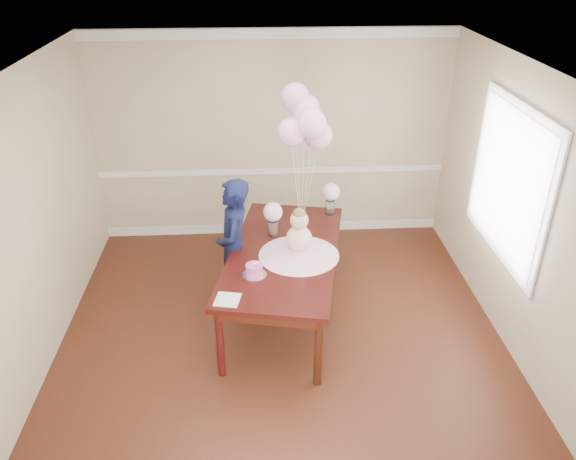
{
  "coord_description": "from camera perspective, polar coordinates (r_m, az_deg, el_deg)",
  "views": [
    {
      "loc": [
        -0.21,
        -4.36,
        3.72
      ],
      "look_at": [
        0.09,
        0.58,
        1.05
      ],
      "focal_mm": 35.0,
      "sensor_mm": 36.0,
      "label": 1
    }
  ],
  "objects": [
    {
      "name": "floor",
      "position": [
        5.74,
        -0.52,
        -12.09
      ],
      "size": [
        4.5,
        5.0,
        0.0
      ],
      "primitive_type": "cube",
      "color": "#35160D",
      "rests_on": "ground"
    },
    {
      "name": "ceiling",
      "position": [
        4.48,
        -0.67,
        15.18
      ],
      "size": [
        4.5,
        5.0,
        0.02
      ],
      "primitive_type": "cube",
      "color": "white",
      "rests_on": "wall_back"
    },
    {
      "name": "wall_back",
      "position": [
        7.26,
        -1.61,
        9.3
      ],
      "size": [
        4.5,
        0.02,
        2.7
      ],
      "primitive_type": "cube",
      "color": "tan",
      "rests_on": "floor"
    },
    {
      "name": "wall_left",
      "position": [
        5.36,
        -25.36,
        -0.84
      ],
      "size": [
        0.02,
        5.0,
        2.7
      ],
      "primitive_type": "cube",
      "color": "tan",
      "rests_on": "floor"
    },
    {
      "name": "wall_right",
      "position": [
        5.54,
        23.35,
        0.52
      ],
      "size": [
        0.02,
        5.0,
        2.7
      ],
      "primitive_type": "cube",
      "color": "tan",
      "rests_on": "floor"
    },
    {
      "name": "chair_rail_trim",
      "position": [
        7.41,
        -1.57,
        5.99
      ],
      "size": [
        4.5,
        0.02,
        0.07
      ],
      "primitive_type": "cube",
      "color": "white",
      "rests_on": "wall_back"
    },
    {
      "name": "crown_molding",
      "position": [
        6.94,
        -1.76,
        19.31
      ],
      "size": [
        4.5,
        0.02,
        0.12
      ],
      "primitive_type": "cube",
      "color": "white",
      "rests_on": "wall_back"
    },
    {
      "name": "baseboard_trim",
      "position": [
        7.77,
        -1.48,
        0.25
      ],
      "size": [
        4.5,
        0.02,
        0.12
      ],
      "primitive_type": "cube",
      "color": "white",
      "rests_on": "floor"
    },
    {
      "name": "window_frame",
      "position": [
        5.85,
        21.55,
        4.54
      ],
      "size": [
        0.02,
        1.66,
        1.56
      ],
      "primitive_type": "cube",
      "color": "white",
      "rests_on": "wall_right"
    },
    {
      "name": "window_blinds",
      "position": [
        5.85,
        21.38,
        4.54
      ],
      "size": [
        0.01,
        1.5,
        1.4
      ],
      "primitive_type": "cube",
      "color": "silver",
      "rests_on": "wall_right"
    },
    {
      "name": "dining_table_top",
      "position": [
        5.75,
        -0.43,
        -2.4
      ],
      "size": [
        1.47,
        2.32,
        0.05
      ],
      "primitive_type": "cube",
      "rotation": [
        0.0,
        0.0,
        -0.19
      ],
      "color": "black",
      "rests_on": "table_leg_fl"
    },
    {
      "name": "table_apron",
      "position": [
        5.79,
        -0.42,
        -3.08
      ],
      "size": [
        1.34,
        2.19,
        0.11
      ],
      "primitive_type": "cube",
      "rotation": [
        0.0,
        0.0,
        -0.19
      ],
      "color": "black",
      "rests_on": "table_leg_fl"
    },
    {
      "name": "table_leg_fl",
      "position": [
        5.27,
        -6.92,
        -11.3
      ],
      "size": [
        0.09,
        0.09,
        0.75
      ],
      "primitive_type": "cylinder",
      "rotation": [
        0.0,
        0.0,
        -0.19
      ],
      "color": "black",
      "rests_on": "floor"
    },
    {
      "name": "table_leg_fr",
      "position": [
        5.15,
        3.1,
        -12.22
      ],
      "size": [
        0.09,
        0.09,
        0.75
      ],
      "primitive_type": "cylinder",
      "rotation": [
        0.0,
        0.0,
        -0.19
      ],
      "color": "black",
      "rests_on": "floor"
    },
    {
      "name": "table_leg_bl",
      "position": [
        6.86,
        -2.99,
        -0.84
      ],
      "size": [
        0.09,
        0.09,
        0.75
      ],
      "primitive_type": "cylinder",
      "rotation": [
        0.0,
        0.0,
        -0.19
      ],
      "color": "black",
      "rests_on": "floor"
    },
    {
      "name": "table_leg_br",
      "position": [
        6.77,
        4.55,
        -1.34
      ],
      "size": [
        0.09,
        0.09,
        0.75
      ],
      "primitive_type": "cylinder",
      "rotation": [
        0.0,
        0.0,
        -0.19
      ],
      "color": "black",
      "rests_on": "floor"
    },
    {
      "name": "baby_skirt",
      "position": [
        5.65,
        1.11,
        -2.09
      ],
      "size": [
        0.96,
        0.96,
        0.11
      ],
      "primitive_type": "cone",
      "rotation": [
        0.0,
        0.0,
        -0.19
      ],
      "color": "#EAACC3",
      "rests_on": "dining_table_top"
    },
    {
      "name": "baby_torso",
      "position": [
        5.58,
        1.13,
        -0.85
      ],
      "size": [
        0.26,
        0.26,
        0.26
      ],
      "primitive_type": "sphere",
      "color": "#FB9EC0",
      "rests_on": "baby_skirt"
    },
    {
      "name": "baby_head",
      "position": [
        5.48,
        1.15,
        1.01
      ],
      "size": [
        0.18,
        0.18,
        0.18
      ],
      "primitive_type": "sphere",
      "color": "#DAAD96",
      "rests_on": "baby_torso"
    },
    {
      "name": "baby_hair",
      "position": [
        5.45,
        1.15,
        1.61
      ],
      "size": [
        0.13,
        0.13,
        0.13
      ],
      "primitive_type": "sphere",
      "color": "brown",
      "rests_on": "baby_head"
    },
    {
      "name": "cake_platter",
      "position": [
        5.36,
        -3.44,
        -4.57
      ],
      "size": [
        0.28,
        0.28,
        0.01
      ],
      "primitive_type": "cylinder",
      "rotation": [
        0.0,
        0.0,
        -0.19
      ],
      "color": "silver",
      "rests_on": "dining_table_top"
    },
    {
      "name": "birthday_cake",
      "position": [
        5.33,
        -3.45,
        -4.05
      ],
      "size": [
        0.19,
        0.19,
        0.11
      ],
      "primitive_type": "cylinder",
      "rotation": [
        0.0,
        0.0,
        -0.19
      ],
      "color": "#D64396",
      "rests_on": "cake_platter"
    },
    {
      "name": "cake_flower_a",
      "position": [
        5.29,
        -3.48,
        -3.41
      ],
      "size": [
        0.03,
        0.03,
        0.03
      ],
      "primitive_type": "sphere",
      "color": "white",
      "rests_on": "birthday_cake"
    },
    {
      "name": "cake_flower_b",
      "position": [
        5.31,
        -3.09,
        -3.32
      ],
      "size": [
        0.03,
        0.03,
        0.03
      ],
      "primitive_type": "sphere",
      "color": "white",
      "rests_on": "birthday_cake"
    },
    {
      "name": "rose_vase_near",
      "position": [
        5.99,
        -1.52,
        0.2
      ],
      "size": [
        0.13,
        0.13,
        0.17
      ],
      "primitive_type": "cylinder",
      "rotation": [
        0.0,
        0.0,
        -0.19
      ],
      "color": "white",
      "rests_on": "dining_table_top"
    },
    {
      "name": "roses_near",
      "position": [
        5.91,
        -1.55,
        1.85
      ],
      "size": [
        0.2,
        0.2,
        0.2
      ],
      "primitive_type": "sphere",
      "color": "silver",
      "rests_on": "rose_vase_near"
    },
    {
      "name": "rose_vase_far",
      "position": [
        6.46,
        4.3,
        2.33
      ],
      "size": [
        0.13,
        0.13,
        0.17
      ],
      "primitive_type": "cylinder",
      "rotation": [
        0.0,
        0.0,
        -0.19
      ],
      "color": "white",
      "rests_on": "dining_table_top"
    },
    {
      "name": "roses_far",
      "position": [
        6.38,
        4.36,
        3.89
      ],
      "size": [
        0.2,
        0.2,
        0.2
      ],
      "primitive_type": "sphere",
      "color": "silver",
      "rests_on": "rose_vase_far"
    },
    {
      "name": "napkin",
      "position": [
        5.05,
        -6.16,
        -7.05
      ],
      "size": [
        0.25,
        0.25,
        0.01
      ],
      "primitive_type": "cube",
      "rotation": [
        0.0,
        0.0,
        -0.19
      ],
      "color": "white",
      "rests_on": "dining_table_top"
    },
    {
      "name": "balloon_weight",
      "position": [
        6.23,
        1.31,
        0.59
      ],
      "size": [
        0.05,
        0.05,
        0.02
      ],
      "primitive_type": "cylinder",
      "rotation": [
        0.0,
        0.0,
        -0.19
      ],
      "color": "#B9B9BE",
      "rests_on": "dining_table_top"
    },
    {
      "name": "balloon_a",
      "position": [
        5.83,
        0.36,
        9.95
      ],
      "size": [
        0.3,
        0.3,
        0.3
      ],
      "primitive_type": "sphere",
      "color": "#FFB4D5",
      "rests_on": "balloon_ribbon_a"
    },
    {
      "name": "balloon_b",
      "position": [
        5.72,
        2.47,
        10.7
      ],
      "size": [
        0.3,
        0.3,
        0.3
      ],
      "primitive_type": "sphere",
      "color": "#FFB4CE",
      "rests_on": "balloon_ribbon_b"
    },
    {
      "name": "balloon_c",
      "position": [
        5.85,
        1.79,
        12.22
      ],
      "size": [
        0.3,
        0.3,
        0.3
      ],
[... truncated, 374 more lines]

